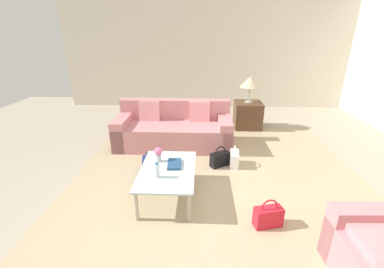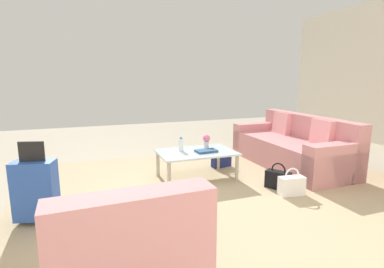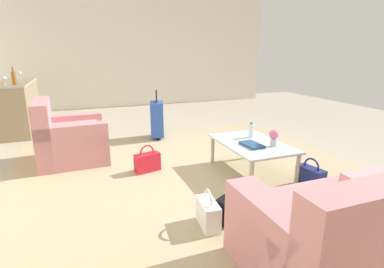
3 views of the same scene
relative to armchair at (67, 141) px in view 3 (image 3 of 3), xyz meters
The scene contains 18 objects.
ground_plane 1.92m from the armchair, 118.26° to the right, with size 12.00×12.00×0.00m, color #A89E89.
wall_right 4.66m from the armchair, 21.86° to the right, with size 0.12×8.00×3.10m, color silver.
area_rug 2.12m from the armchair, 135.54° to the right, with size 5.20×4.40×0.01m, color tan.
armchair is the anchor object (origin of this frame).
coffee_table 2.53m from the armchair, 120.88° to the right, with size 1.10×0.72×0.41m.
water_bottle 2.53m from the armchair, 115.81° to the right, with size 0.06×0.06×0.20m.
coffee_table_book 2.53m from the armchair, 124.15° to the right, with size 0.30×0.18×0.03m, color navy.
flower_vase 2.78m from the armchair, 123.20° to the right, with size 0.11×0.11×0.21m.
bar_console 2.40m from the armchair, 22.90° to the left, with size 1.83×0.64×0.94m.
wine_glass_leftmost 1.99m from the armchair, 30.87° to the left, with size 0.08×0.08×0.15m.
wine_glass_left_of_centre 2.50m from the armchair, 22.57° to the left, with size 0.08×0.08×0.15m.
wine_glass_right_of_centre 3.06m from the armchair, 17.55° to the left, with size 0.08×0.08×0.15m.
wine_bottle_amber 1.99m from the armchair, 26.11° to the left, with size 0.07×0.07×0.30m.
suitcase_blue 1.63m from the armchair, 64.45° to the right, with size 0.44×0.32×0.85m.
handbag_black 2.60m from the armchair, 146.83° to the right, with size 0.28×0.35×0.36m.
handbag_navy 3.20m from the armchair, 126.32° to the right, with size 0.34×0.20×0.36m.
handbag_white 2.50m from the armchair, 151.84° to the right, with size 0.33×0.17×0.36m.
handbag_red 1.24m from the armchair, 128.57° to the right, with size 0.21×0.34×0.36m.
Camera 3 is at (-3.45, 1.46, 1.51)m, focal length 28.00 mm.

